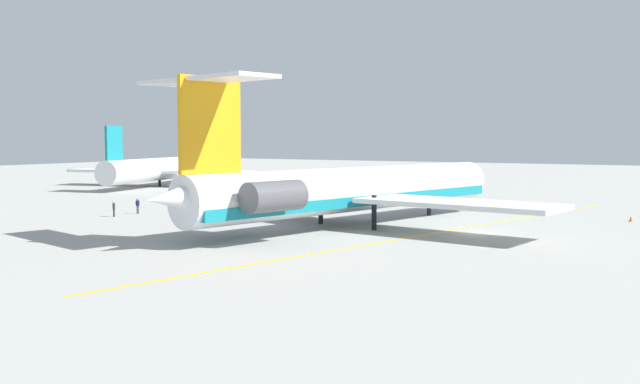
{
  "coord_description": "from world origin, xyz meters",
  "views": [
    {
      "loc": [
        -59.89,
        -19.44,
        8.47
      ],
      "look_at": [
        -0.16,
        15.75,
        3.11
      ],
      "focal_mm": 39.34,
      "sensor_mm": 36.0,
      "label": 1
    }
  ],
  "objects_px": {
    "ground_crew_near_tail": "(114,207)",
    "ground_crew_portside": "(372,192)",
    "main_jetliner": "(347,189)",
    "ground_crew_near_nose": "(138,204)",
    "airliner_mid_left": "(162,169)",
    "safety_cone_nose": "(631,219)"
  },
  "relations": [
    {
      "from": "airliner_mid_left",
      "to": "main_jetliner",
      "type": "bearing_deg",
      "value": -135.41
    },
    {
      "from": "ground_crew_near_nose",
      "to": "ground_crew_portside",
      "type": "relative_size",
      "value": 0.98
    },
    {
      "from": "ground_crew_near_tail",
      "to": "safety_cone_nose",
      "type": "distance_m",
      "value": 53.91
    },
    {
      "from": "main_jetliner",
      "to": "airliner_mid_left",
      "type": "relative_size",
      "value": 1.31
    },
    {
      "from": "main_jetliner",
      "to": "ground_crew_near_tail",
      "type": "xyz_separation_m",
      "value": [
        -5.24,
        25.62,
        -2.51
      ]
    },
    {
      "from": "main_jetliner",
      "to": "airliner_mid_left",
      "type": "height_order",
      "value": "main_jetliner"
    },
    {
      "from": "airliner_mid_left",
      "to": "ground_crew_near_tail",
      "type": "relative_size",
      "value": 19.76
    },
    {
      "from": "airliner_mid_left",
      "to": "ground_crew_portside",
      "type": "bearing_deg",
      "value": -112.08
    },
    {
      "from": "airliner_mid_left",
      "to": "ground_crew_near_nose",
      "type": "xyz_separation_m",
      "value": [
        -35.36,
        -29.46,
        -1.95
      ]
    },
    {
      "from": "airliner_mid_left",
      "to": "ground_crew_portside",
      "type": "height_order",
      "value": "airliner_mid_left"
    },
    {
      "from": "airliner_mid_left",
      "to": "safety_cone_nose",
      "type": "bearing_deg",
      "value": -115.16
    },
    {
      "from": "main_jetliner",
      "to": "safety_cone_nose",
      "type": "height_order",
      "value": "main_jetliner"
    },
    {
      "from": "main_jetliner",
      "to": "ground_crew_near_tail",
      "type": "bearing_deg",
      "value": 115.04
    },
    {
      "from": "ground_crew_near_tail",
      "to": "ground_crew_portside",
      "type": "distance_m",
      "value": 35.85
    },
    {
      "from": "main_jetliner",
      "to": "airliner_mid_left",
      "type": "xyz_separation_m",
      "value": [
        33.78,
        55.26,
        -0.56
      ]
    },
    {
      "from": "main_jetliner",
      "to": "airliner_mid_left",
      "type": "bearing_deg",
      "value": 72.03
    },
    {
      "from": "airliner_mid_left",
      "to": "ground_crew_near_tail",
      "type": "bearing_deg",
      "value": -156.76
    },
    {
      "from": "main_jetliner",
      "to": "ground_crew_near_tail",
      "type": "relative_size",
      "value": 25.85
    },
    {
      "from": "ground_crew_near_nose",
      "to": "main_jetliner",
      "type": "bearing_deg",
      "value": 67.41
    },
    {
      "from": "main_jetliner",
      "to": "ground_crew_near_nose",
      "type": "distance_m",
      "value": 25.96
    },
    {
      "from": "ground_crew_near_tail",
      "to": "safety_cone_nose",
      "type": "xyz_separation_m",
      "value": [
        23.58,
        -48.47,
        -0.83
      ]
    },
    {
      "from": "ground_crew_near_nose",
      "to": "ground_crew_near_tail",
      "type": "distance_m",
      "value": 3.67
    }
  ]
}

